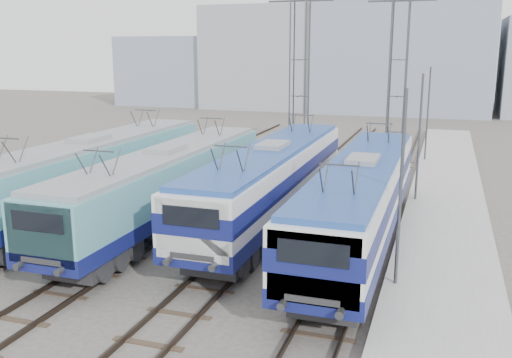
% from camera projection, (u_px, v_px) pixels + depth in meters
% --- Properties ---
extents(ground, '(160.00, 160.00, 0.00)m').
position_uv_depth(ground, '(147.00, 282.00, 20.64)').
color(ground, '#514C47').
extents(platform, '(4.00, 70.00, 0.30)m').
position_uv_depth(platform, '(445.00, 239.00, 24.85)').
color(platform, '#9E9E99').
rests_on(platform, ground).
extents(locomotive_far_left, '(2.96, 18.73, 3.53)m').
position_uv_depth(locomotive_far_left, '(88.00, 171.00, 28.19)').
color(locomotive_far_left, '#111756').
rests_on(locomotive_far_left, ground).
extents(locomotive_center_left, '(2.83, 17.86, 3.36)m').
position_uv_depth(locomotive_center_left, '(165.00, 182.00, 26.33)').
color(locomotive_center_left, '#111756').
rests_on(locomotive_center_left, ground).
extents(locomotive_center_right, '(2.89, 18.30, 3.44)m').
position_uv_depth(locomotive_center_right, '(271.00, 177.00, 26.86)').
color(locomotive_center_right, '#111756').
rests_on(locomotive_center_right, ground).
extents(locomotive_far_right, '(2.87, 18.14, 3.41)m').
position_uv_depth(locomotive_far_right, '(361.00, 195.00, 23.57)').
color(locomotive_far_right, '#111756').
rests_on(locomotive_far_right, ground).
extents(catenary_tower_west, '(4.50, 1.20, 12.00)m').
position_uv_depth(catenary_tower_west, '(299.00, 72.00, 39.50)').
color(catenary_tower_west, '#3F4247').
rests_on(catenary_tower_west, ground).
extents(catenary_tower_east, '(4.50, 1.20, 12.00)m').
position_uv_depth(catenary_tower_east, '(398.00, 72.00, 39.35)').
color(catenary_tower_east, '#3F4247').
rests_on(catenary_tower_east, ground).
extents(mast_front, '(0.12, 0.12, 7.00)m').
position_uv_depth(mast_front, '(400.00, 194.00, 19.05)').
color(mast_front, '#3F4247').
rests_on(mast_front, ground).
extents(mast_mid, '(0.12, 0.12, 7.00)m').
position_uv_depth(mast_mid, '(419.00, 140.00, 30.15)').
color(mast_mid, '#3F4247').
rests_on(mast_mid, ground).
extents(mast_rear, '(0.12, 0.12, 7.00)m').
position_uv_depth(mast_rear, '(428.00, 116.00, 41.25)').
color(mast_rear, '#3F4247').
rests_on(mast_rear, ground).
extents(building_west, '(18.00, 12.00, 14.00)m').
position_uv_depth(building_west, '(273.00, 58.00, 80.73)').
color(building_west, gray).
rests_on(building_west, ground).
extents(building_center, '(22.00, 14.00, 18.00)m').
position_uv_depth(building_center, '(404.00, 43.00, 74.73)').
color(building_center, gray).
rests_on(building_center, ground).
extents(building_far_west, '(14.00, 10.00, 10.00)m').
position_uv_depth(building_far_west, '(172.00, 71.00, 86.12)').
color(building_far_west, gray).
rests_on(building_far_west, ground).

